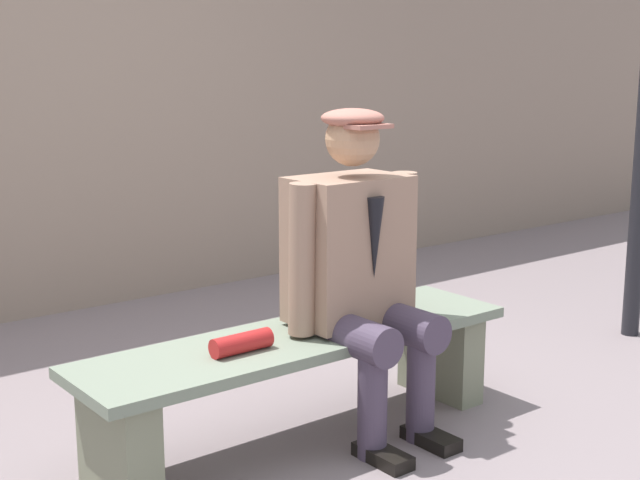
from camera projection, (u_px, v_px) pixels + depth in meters
ground_plane at (301, 438)px, 3.42m from camera, size 30.00×30.00×0.00m
bench at (301, 367)px, 3.36m from camera, size 1.77×0.46×0.42m
seated_man at (358, 262)px, 3.38m from camera, size 0.61×0.62×1.26m
rolled_magazine at (242, 343)px, 3.12m from camera, size 0.23×0.07×0.07m
stadium_wall at (49, 96)px, 4.99m from camera, size 12.00×0.24×2.46m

